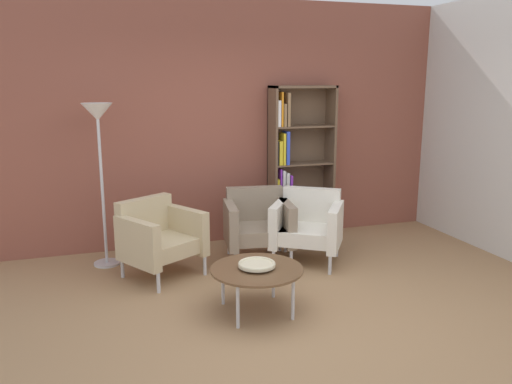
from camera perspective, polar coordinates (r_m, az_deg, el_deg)
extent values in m
plane|color=#9E7751|center=(4.44, 4.80, -14.25)|extent=(8.32, 8.32, 0.00)
cube|color=brown|center=(6.33, -3.67, 7.52)|extent=(6.40, 0.12, 2.90)
cube|color=brown|center=(6.34, 1.82, 2.99)|extent=(0.03, 0.30, 1.90)
cube|color=brown|center=(6.63, 8.10, 3.30)|extent=(0.03, 0.30, 1.90)
cube|color=brown|center=(6.39, 5.19, 11.45)|extent=(0.80, 0.30, 0.03)
cube|color=brown|center=(6.69, 4.88, -4.78)|extent=(0.80, 0.30, 0.03)
cube|color=brown|center=(6.60, 4.55, 3.34)|extent=(0.80, 0.02, 1.90)
cube|color=brown|center=(6.57, 4.96, -0.81)|extent=(0.76, 0.28, 0.02)
cube|color=brown|center=(6.48, 5.03, 3.15)|extent=(0.76, 0.28, 0.02)
cube|color=brown|center=(6.42, 5.11, 7.21)|extent=(0.76, 0.28, 0.02)
cube|color=green|center=(6.47, 2.18, -3.67)|extent=(0.03, 0.19, 0.31)
cube|color=purple|center=(6.50, 2.36, -3.21)|extent=(0.02, 0.25, 0.39)
cube|color=yellow|center=(6.53, 2.68, -3.56)|extent=(0.04, 0.25, 0.30)
cube|color=green|center=(6.53, 3.05, -3.35)|extent=(0.03, 0.24, 0.35)
cube|color=olive|center=(6.53, 3.48, -3.48)|extent=(0.04, 0.19, 0.32)
cube|color=yellow|center=(6.38, 2.15, 0.27)|extent=(0.03, 0.23, 0.29)
cube|color=purple|center=(6.37, 2.50, 0.80)|extent=(0.02, 0.20, 0.41)
cube|color=white|center=(6.38, 2.83, 0.72)|extent=(0.03, 0.20, 0.39)
cube|color=white|center=(6.39, 3.28, 0.60)|extent=(0.04, 0.18, 0.36)
cube|color=purple|center=(6.43, 3.62, 0.50)|extent=(0.03, 0.21, 0.32)
cube|color=black|center=(6.29, 2.13, 4.35)|extent=(0.02, 0.22, 0.29)
cube|color=yellow|center=(6.28, 2.54, 4.34)|extent=(0.04, 0.17, 0.29)
cube|color=yellow|center=(6.29, 2.91, 4.77)|extent=(0.03, 0.18, 0.38)
cube|color=blue|center=(6.31, 3.30, 4.88)|extent=(0.04, 0.18, 0.40)
cube|color=white|center=(6.23, 2.32, 8.62)|extent=(0.04, 0.18, 0.31)
cube|color=orange|center=(6.24, 2.66, 9.08)|extent=(0.02, 0.19, 0.41)
cube|color=olive|center=(6.29, 2.87, 8.47)|extent=(0.03, 0.25, 0.27)
cube|color=olive|center=(6.29, 3.33, 9.05)|extent=(0.03, 0.21, 0.40)
cylinder|color=brown|center=(4.48, 0.09, -8.48)|extent=(0.80, 0.80, 0.02)
cylinder|color=silver|center=(4.29, -2.01, -12.42)|extent=(0.03, 0.03, 0.38)
cylinder|color=silver|center=(4.43, 4.09, -11.59)|extent=(0.03, 0.03, 0.38)
cylinder|color=silver|center=(4.71, -3.65, -10.07)|extent=(0.03, 0.03, 0.38)
cylinder|color=silver|center=(4.84, 1.93, -9.41)|extent=(0.03, 0.03, 0.38)
cylinder|color=beige|center=(4.48, 0.09, -8.24)|extent=(0.13, 0.13, 0.02)
cylinder|color=beige|center=(4.47, 0.09, -8.00)|extent=(0.32, 0.32, 0.02)
torus|color=beige|center=(4.47, 0.09, -7.86)|extent=(0.32, 0.32, 0.02)
cube|color=gray|center=(5.74, 0.27, -4.48)|extent=(0.72, 0.67, 0.16)
cube|color=gray|center=(5.93, -0.17, -1.23)|extent=(0.65, 0.21, 0.38)
cube|color=gray|center=(5.65, -2.80, -3.62)|extent=(0.19, 0.63, 0.46)
cube|color=gray|center=(5.75, 3.36, -3.33)|extent=(0.19, 0.63, 0.46)
cylinder|color=silver|center=(5.47, -2.29, -7.57)|extent=(0.04, 0.04, 0.24)
cylinder|color=silver|center=(5.57, 3.89, -7.20)|extent=(0.04, 0.04, 0.24)
cylinder|color=silver|center=(6.01, -3.00, -5.70)|extent=(0.04, 0.04, 0.24)
cylinder|color=silver|center=(6.11, 2.62, -5.40)|extent=(0.04, 0.04, 0.24)
cube|color=#C6B289|center=(5.38, -10.31, -5.86)|extent=(0.85, 0.83, 0.16)
cube|color=#C6B289|center=(5.51, -12.18, -2.57)|extent=(0.61, 0.43, 0.38)
cube|color=#C6B289|center=(5.16, -12.92, -5.51)|extent=(0.40, 0.58, 0.46)
cube|color=#C6B289|center=(5.52, -7.71, -4.10)|extent=(0.40, 0.58, 0.46)
cylinder|color=silver|center=(5.05, -10.68, -9.56)|extent=(0.04, 0.04, 0.24)
cylinder|color=silver|center=(5.41, -5.65, -7.87)|extent=(0.04, 0.04, 0.24)
cylinder|color=silver|center=(5.49, -14.48, -7.91)|extent=(0.04, 0.04, 0.24)
cylinder|color=silver|center=(5.82, -9.59, -6.49)|extent=(0.04, 0.04, 0.24)
cube|color=white|center=(5.72, 5.62, -4.62)|extent=(0.85, 0.84, 0.16)
cube|color=white|center=(5.90, 6.14, -1.36)|extent=(0.60, 0.45, 0.38)
cube|color=white|center=(5.72, 2.55, -3.39)|extent=(0.43, 0.57, 0.46)
cube|color=white|center=(5.62, 8.73, -3.82)|extent=(0.43, 0.57, 0.46)
cylinder|color=silver|center=(5.55, 1.94, -7.27)|extent=(0.04, 0.04, 0.24)
cylinder|color=silver|center=(5.45, 8.13, -7.78)|extent=(0.04, 0.04, 0.24)
cylinder|color=silver|center=(6.08, 3.24, -5.49)|extent=(0.04, 0.04, 0.24)
cylinder|color=silver|center=(5.99, 8.88, -5.91)|extent=(0.04, 0.04, 0.24)
cylinder|color=silver|center=(5.94, -16.04, -7.52)|extent=(0.28, 0.28, 0.02)
cylinder|color=silver|center=(5.72, -16.54, 0.41)|extent=(0.03, 0.03, 1.65)
cone|color=white|center=(5.61, -17.05, 8.42)|extent=(0.32, 0.32, 0.18)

